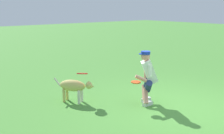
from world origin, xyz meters
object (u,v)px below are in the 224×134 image
(person, at_px, (148,76))
(frisbee_held, at_px, (136,82))
(frisbee_flying, at_px, (82,74))
(dog, at_px, (74,86))

(person, relative_size, frisbee_held, 5.66)
(person, xyz_separation_m, frisbee_held, (0.39, -0.01, -0.09))
(frisbee_flying, bearing_deg, frisbee_held, 125.48)
(person, height_order, frisbee_held, person)
(dog, relative_size, frisbee_flying, 3.53)
(dog, xyz_separation_m, frisbee_flying, (-0.14, 0.14, 0.33))
(person, distance_m, frisbee_flying, 1.58)
(dog, bearing_deg, frisbee_flying, 12.43)
(dog, relative_size, frisbee_held, 4.18)
(person, relative_size, frisbee_flying, 4.79)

